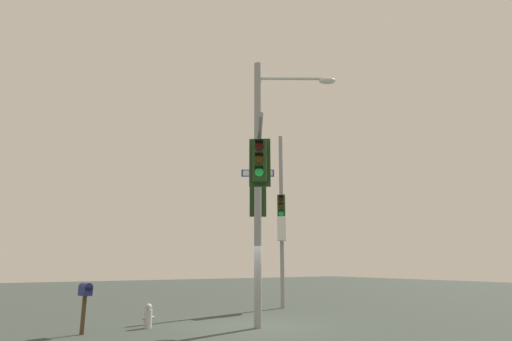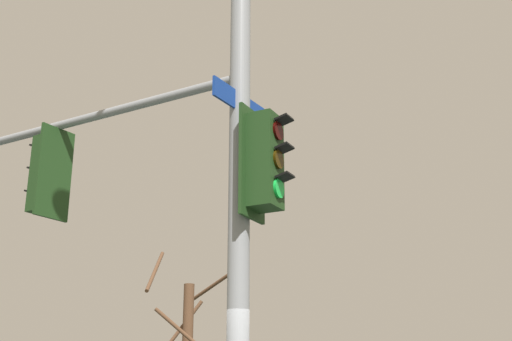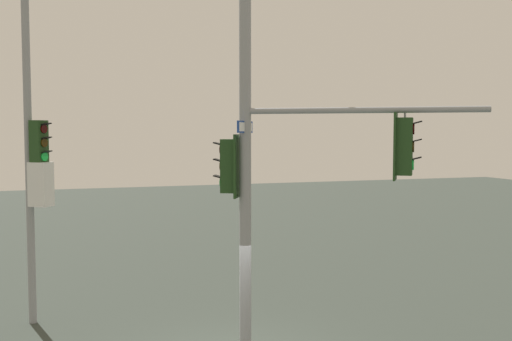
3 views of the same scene
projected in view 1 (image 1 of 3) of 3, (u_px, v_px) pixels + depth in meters
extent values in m
plane|color=#333A33|center=(255.00, 327.00, 12.83)|extent=(80.00, 80.00, 0.00)
cylinder|color=gray|center=(258.00, 186.00, 13.60)|extent=(0.24, 0.24, 8.95)
cylinder|color=silver|center=(292.00, 79.00, 14.49)|extent=(2.17, 1.38, 0.10)
ellipsoid|color=silver|center=(327.00, 81.00, 14.49)|extent=(0.70, 0.62, 0.20)
cylinder|color=gray|center=(259.00, 144.00, 11.49)|extent=(2.55, 4.06, 0.12)
cube|color=#1E3D19|center=(260.00, 161.00, 10.55)|extent=(0.47, 0.45, 1.10)
cube|color=#1E3D19|center=(260.00, 163.00, 10.71)|extent=(0.48, 0.36, 1.30)
cylinder|color=#2F0403|center=(259.00, 147.00, 10.46)|extent=(0.20, 0.15, 0.22)
cube|color=black|center=(259.00, 141.00, 10.42)|extent=(0.26, 0.25, 0.06)
cylinder|color=#352504|center=(259.00, 159.00, 10.39)|extent=(0.20, 0.15, 0.22)
cube|color=black|center=(259.00, 154.00, 10.34)|extent=(0.26, 0.25, 0.06)
cylinder|color=#19D147|center=(259.00, 172.00, 10.31)|extent=(0.20, 0.15, 0.22)
cube|color=black|center=(259.00, 167.00, 10.27)|extent=(0.26, 0.25, 0.06)
cylinder|color=gray|center=(259.00, 138.00, 10.69)|extent=(0.04, 0.04, 0.15)
cube|color=#1E3D19|center=(258.00, 198.00, 13.86)|extent=(0.46, 0.44, 1.10)
cube|color=#1E3D19|center=(258.00, 197.00, 13.69)|extent=(0.51, 0.30, 1.30)
cylinder|color=#2F0403|center=(257.00, 189.00, 14.09)|extent=(0.21, 0.13, 0.22)
cube|color=black|center=(257.00, 186.00, 14.19)|extent=(0.26, 0.24, 0.06)
cylinder|color=#352504|center=(257.00, 199.00, 14.02)|extent=(0.21, 0.13, 0.22)
cube|color=black|center=(257.00, 196.00, 14.12)|extent=(0.26, 0.24, 0.06)
cylinder|color=#19D147|center=(257.00, 209.00, 13.94)|extent=(0.21, 0.13, 0.22)
cube|color=black|center=(257.00, 206.00, 14.04)|extent=(0.26, 0.24, 0.06)
cube|color=navy|center=(258.00, 173.00, 13.70)|extent=(0.94, 0.62, 0.24)
cube|color=white|center=(258.00, 173.00, 13.68)|extent=(0.85, 0.54, 0.18)
cylinder|color=gray|center=(282.00, 218.00, 19.24)|extent=(0.19, 0.19, 8.10)
cube|color=white|center=(282.00, 229.00, 18.79)|extent=(0.61, 0.63, 1.09)
cube|color=#1E3D19|center=(281.00, 207.00, 19.04)|extent=(0.47, 0.46, 1.10)
cylinder|color=#2F0403|center=(281.00, 199.00, 18.96)|extent=(0.19, 0.16, 0.22)
cube|color=black|center=(281.00, 196.00, 18.92)|extent=(0.26, 0.26, 0.06)
cylinder|color=#352504|center=(281.00, 206.00, 18.88)|extent=(0.19, 0.16, 0.22)
cube|color=black|center=(281.00, 203.00, 18.84)|extent=(0.26, 0.26, 0.06)
cylinder|color=#19D147|center=(281.00, 213.00, 18.81)|extent=(0.19, 0.16, 0.22)
cube|color=black|center=(281.00, 211.00, 18.76)|extent=(0.26, 0.26, 0.06)
cylinder|color=#B2B2B7|center=(148.00, 319.00, 12.62)|extent=(0.24, 0.24, 0.55)
sphere|color=#B2B2B7|center=(149.00, 307.00, 12.70)|extent=(0.20, 0.20, 0.20)
cylinder|color=#B2B2B7|center=(152.00, 318.00, 12.70)|extent=(0.10, 0.09, 0.09)
cylinder|color=#B2B2B7|center=(144.00, 318.00, 12.55)|extent=(0.10, 0.09, 0.09)
cube|color=#4C3823|center=(83.00, 315.00, 11.53)|extent=(0.10, 0.10, 1.05)
cube|color=navy|center=(85.00, 291.00, 11.68)|extent=(0.34, 0.48, 0.24)
cylinder|color=navy|center=(86.00, 287.00, 11.71)|extent=(0.34, 0.48, 0.24)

